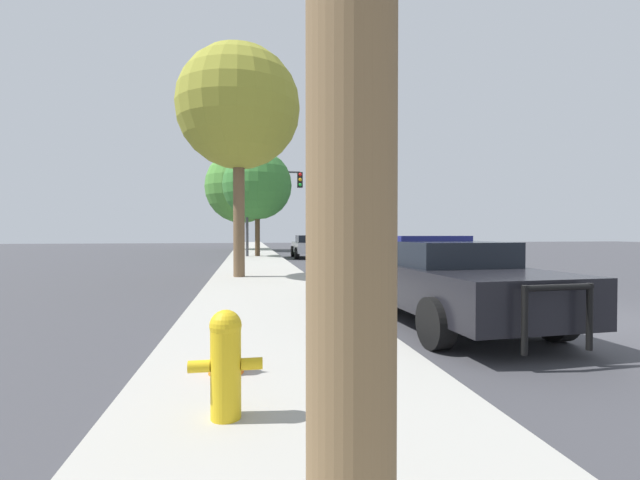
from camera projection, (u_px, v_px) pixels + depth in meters
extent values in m
plane|color=#3D3D42|center=(569.00, 319.00, 7.44)|extent=(110.00, 110.00, 0.00)
cube|color=#A3A099|center=(275.00, 326.00, 6.58)|extent=(3.00, 110.00, 0.13)
cube|color=black|center=(442.00, 283.00, 7.13)|extent=(2.14, 4.90, 0.63)
cube|color=black|center=(435.00, 252.00, 7.36)|extent=(1.75, 2.59, 0.39)
cylinder|color=black|center=(556.00, 317.00, 5.89)|extent=(0.28, 0.69, 0.67)
cylinder|color=black|center=(435.00, 323.00, 5.48)|extent=(0.28, 0.69, 0.67)
cylinder|color=black|center=(446.00, 289.00, 8.79)|extent=(0.28, 0.69, 0.67)
cylinder|color=black|center=(361.00, 292.00, 8.38)|extent=(0.28, 0.69, 0.67)
cylinder|color=black|center=(590.00, 317.00, 4.77)|extent=(0.07, 0.07, 0.75)
cylinder|color=black|center=(525.00, 320.00, 4.58)|extent=(0.07, 0.07, 0.75)
cylinder|color=black|center=(558.00, 287.00, 4.67)|extent=(0.89, 0.12, 0.07)
cube|color=navy|center=(435.00, 238.00, 7.35)|extent=(1.35, 0.28, 0.09)
cube|color=navy|center=(491.00, 280.00, 7.34)|extent=(0.21, 3.45, 0.18)
cylinder|color=gold|center=(226.00, 374.00, 3.15)|extent=(0.22, 0.22, 0.66)
sphere|color=gold|center=(226.00, 326.00, 3.15)|extent=(0.24, 0.24, 0.24)
cylinder|color=gold|center=(199.00, 366.00, 3.12)|extent=(0.16, 0.09, 0.09)
cylinder|color=gold|center=(252.00, 364.00, 3.19)|extent=(0.16, 0.09, 0.09)
cylinder|color=#424247|center=(247.00, 212.00, 24.53)|extent=(0.16, 0.16, 5.05)
cylinder|color=#424247|center=(274.00, 172.00, 24.75)|extent=(3.06, 0.11, 0.11)
cube|color=black|center=(300.00, 180.00, 25.01)|extent=(0.30, 0.24, 0.90)
sphere|color=red|center=(300.00, 175.00, 24.88)|extent=(0.20, 0.20, 0.20)
sphere|color=orange|center=(300.00, 180.00, 24.88)|extent=(0.20, 0.20, 0.20)
sphere|color=green|center=(300.00, 185.00, 24.89)|extent=(0.20, 0.20, 0.20)
cube|color=navy|center=(359.00, 245.00, 30.68)|extent=(1.86, 4.39, 0.56)
cube|color=black|center=(358.00, 237.00, 30.88)|extent=(1.58, 2.29, 0.49)
cylinder|color=black|center=(376.00, 249.00, 29.48)|extent=(0.25, 0.68, 0.67)
cylinder|color=black|center=(351.00, 249.00, 29.21)|extent=(0.25, 0.68, 0.67)
cylinder|color=black|center=(366.00, 248.00, 32.15)|extent=(0.25, 0.68, 0.67)
cylinder|color=black|center=(343.00, 248.00, 31.89)|extent=(0.25, 0.68, 0.67)
cube|color=#B7B7BC|center=(309.00, 247.00, 25.14)|extent=(1.77, 3.94, 0.59)
cube|color=black|center=(309.00, 239.00, 24.93)|extent=(1.50, 2.06, 0.41)
cylinder|color=black|center=(293.00, 251.00, 26.21)|extent=(0.25, 0.68, 0.67)
cylinder|color=black|center=(320.00, 251.00, 26.46)|extent=(0.25, 0.68, 0.67)
cylinder|color=black|center=(297.00, 253.00, 23.82)|extent=(0.25, 0.68, 0.67)
cylinder|color=black|center=(326.00, 253.00, 24.07)|extent=(0.25, 0.68, 0.67)
cube|color=#333856|center=(342.00, 233.00, 36.38)|extent=(2.51, 2.07, 1.86)
cube|color=beige|center=(335.00, 230.00, 39.91)|extent=(2.60, 5.21, 2.52)
cylinder|color=black|center=(355.00, 244.00, 36.76)|extent=(0.31, 1.00, 0.99)
cylinder|color=black|center=(327.00, 244.00, 36.43)|extent=(0.31, 1.00, 0.99)
cylinder|color=black|center=(345.00, 243.00, 41.05)|extent=(0.31, 1.00, 0.99)
cylinder|color=black|center=(320.00, 243.00, 40.72)|extent=(0.31, 1.00, 0.99)
cylinder|color=brown|center=(242.00, 228.00, 34.91)|extent=(0.34, 0.34, 3.48)
sphere|color=#4C8E38|center=(242.00, 187.00, 34.85)|extent=(5.94, 5.94, 5.94)
cylinder|color=brown|center=(239.00, 209.00, 13.20)|extent=(0.35, 0.35, 4.19)
sphere|color=#999933|center=(239.00, 107.00, 13.15)|extent=(3.79, 3.79, 3.79)
cylinder|color=#4C3823|center=(257.00, 230.00, 24.82)|extent=(0.28, 0.28, 3.03)
sphere|color=#387A33|center=(257.00, 185.00, 24.78)|extent=(4.00, 4.00, 4.00)
cone|color=orange|center=(226.00, 343.00, 4.18)|extent=(0.34, 0.34, 0.59)
cylinder|color=white|center=(226.00, 340.00, 4.17)|extent=(0.19, 0.19, 0.08)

